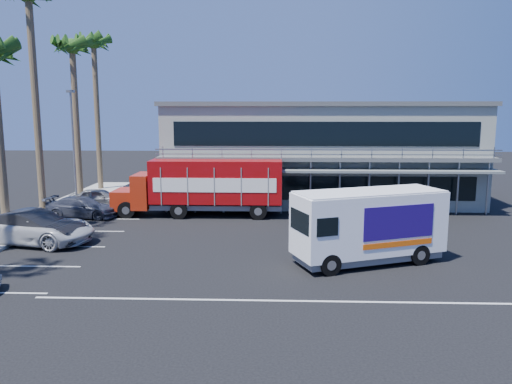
{
  "coord_description": "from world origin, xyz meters",
  "views": [
    {
      "loc": [
        -0.34,
        -22.99,
        6.75
      ],
      "look_at": [
        -1.32,
        3.99,
        2.3
      ],
      "focal_mm": 35.0,
      "sensor_mm": 36.0,
      "label": 1
    }
  ],
  "objects": [
    {
      "name": "red_truck",
      "position": [
        -4.74,
        8.5,
        2.0
      ],
      "size": [
        10.79,
        2.66,
        3.63
      ],
      "rotation": [
        0.0,
        0.0,
        -0.0
      ],
      "color": "#A8230D",
      "rests_on": "ground"
    },
    {
      "name": "parked_car_c",
      "position": [
        -12.5,
        1.4,
        0.83
      ],
      "size": [
        6.42,
        3.93,
        1.66
      ],
      "primitive_type": "imported",
      "rotation": [
        0.0,
        0.0,
        1.36
      ],
      "color": "silver",
      "rests_on": "ground"
    },
    {
      "name": "white_van",
      "position": [
        3.85,
        -1.34,
        1.73
      ],
      "size": [
        7.05,
        4.54,
        3.26
      ],
      "rotation": [
        0.0,
        0.0,
        0.37
      ],
      "color": "white",
      "rests_on": "ground"
    },
    {
      "name": "curb_strip",
      "position": [
        -15.0,
        6.0,
        0.08
      ],
      "size": [
        3.0,
        32.0,
        0.16
      ],
      "primitive_type": "cube",
      "color": "#A5A399",
      "rests_on": "ground"
    },
    {
      "name": "palm_e",
      "position": [
        -14.7,
        13.0,
        10.57
      ],
      "size": [
        2.8,
        2.8,
        12.25
      ],
      "color": "brown",
      "rests_on": "ground"
    },
    {
      "name": "parked_car_d",
      "position": [
        -12.5,
        7.6,
        0.66
      ],
      "size": [
        4.7,
        2.29,
        1.32
      ],
      "primitive_type": "imported",
      "rotation": [
        0.0,
        0.0,
        1.47
      ],
      "color": "#323643",
      "rests_on": "ground"
    },
    {
      "name": "palm_f",
      "position": [
        -15.1,
        18.5,
        11.47
      ],
      "size": [
        2.8,
        2.8,
        13.25
      ],
      "color": "brown",
      "rests_on": "ground"
    },
    {
      "name": "parked_car_b",
      "position": [
        -12.5,
        1.2,
        0.86
      ],
      "size": [
        5.48,
        2.79,
        1.72
      ],
      "primitive_type": "imported",
      "rotation": [
        0.0,
        0.0,
        1.38
      ],
      "color": "black",
      "rests_on": "ground"
    },
    {
      "name": "ground",
      "position": [
        0.0,
        0.0,
        0.0
      ],
      "size": [
        120.0,
        120.0,
        0.0
      ],
      "primitive_type": "plane",
      "color": "black",
      "rests_on": "ground"
    },
    {
      "name": "parked_car_e",
      "position": [
        -12.5,
        10.8,
        0.69
      ],
      "size": [
        4.08,
        1.75,
        1.37
      ],
      "primitive_type": "imported",
      "rotation": [
        0.0,
        0.0,
        1.6
      ],
      "color": "slate",
      "rests_on": "ground"
    },
    {
      "name": "palm_d",
      "position": [
        -15.2,
        8.0,
        12.8
      ],
      "size": [
        2.8,
        2.8,
        14.75
      ],
      "color": "brown",
      "rests_on": "ground"
    },
    {
      "name": "building",
      "position": [
        3.0,
        14.94,
        3.66
      ],
      "size": [
        22.4,
        12.0,
        7.3
      ],
      "color": "gray",
      "rests_on": "ground"
    },
    {
      "name": "light_pole_far",
      "position": [
        -14.2,
        11.0,
        4.5
      ],
      "size": [
        0.5,
        0.25,
        8.09
      ],
      "color": "gray",
      "rests_on": "ground"
    }
  ]
}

